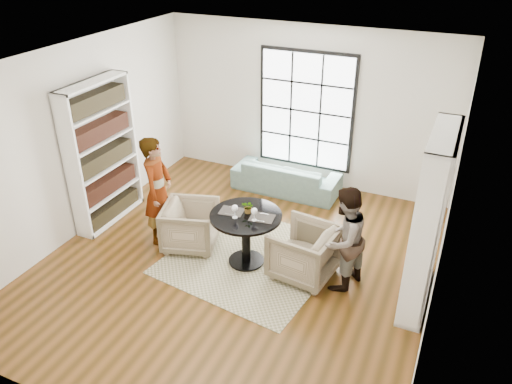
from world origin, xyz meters
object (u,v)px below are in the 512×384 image
at_px(flower_centerpiece, 248,207).
at_px(armchair_left, 191,226).
at_px(pedestal_table, 246,228).
at_px(person_left, 158,190).
at_px(wine_glass_right, 254,212).
at_px(person_right, 344,239).
at_px(armchair_right, 304,252).
at_px(sofa, 286,177).
at_px(wine_glass_left, 235,209).

bearing_deg(flower_centerpiece, armchair_left, -178.94).
bearing_deg(armchair_left, pedestal_table, -108.93).
relative_size(person_left, wine_glass_right, 8.69).
bearing_deg(person_right, pedestal_table, -68.63).
bearing_deg(armchair_right, sofa, -146.30).
relative_size(person_left, person_right, 1.15).
xyz_separation_m(armchair_left, person_right, (2.39, 0.02, 0.39)).
bearing_deg(person_right, armchair_right, -71.04).
distance_m(armchair_right, wine_glass_right, 0.92).
xyz_separation_m(armchair_left, wine_glass_right, (1.14, -0.13, 0.61)).
bearing_deg(pedestal_table, flower_centerpiece, 75.61).
distance_m(person_left, person_right, 2.94).
height_order(wine_glass_left, flower_centerpiece, wine_glass_left).
relative_size(sofa, person_right, 1.31).
bearing_deg(armchair_right, person_right, 97.38).
bearing_deg(armchair_left, flower_centerpiece, -105.59).
distance_m(sofa, person_left, 2.71).
distance_m(person_left, flower_centerpiece, 1.53).
distance_m(person_left, wine_glass_right, 1.70).
bearing_deg(person_left, wine_glass_left, -109.08).
distance_m(pedestal_table, sofa, 2.41).
xyz_separation_m(person_left, person_right, (2.94, 0.02, -0.11)).
bearing_deg(sofa, armchair_right, 117.18).
bearing_deg(wine_glass_right, person_left, 175.52).
bearing_deg(pedestal_table, wine_glass_right, -28.25).
bearing_deg(armchair_right, person_left, -82.10).
xyz_separation_m(pedestal_table, person_left, (-1.52, 0.04, 0.28)).
height_order(sofa, flower_centerpiece, flower_centerpiece).
relative_size(wine_glass_left, flower_centerpiece, 1.05).
relative_size(person_right, wine_glass_right, 7.55).
relative_size(armchair_left, armchair_right, 0.94).
distance_m(pedestal_table, armchair_right, 0.90).
height_order(armchair_left, wine_glass_left, wine_glass_left).
relative_size(armchair_left, wine_glass_left, 3.98).
xyz_separation_m(armchair_right, person_left, (-2.39, -0.02, 0.48)).
relative_size(pedestal_table, armchair_left, 1.28).
relative_size(armchair_left, person_left, 0.47).
height_order(armchair_right, wine_glass_right, wine_glass_right).
distance_m(person_left, wine_glass_left, 1.42).
distance_m(wine_glass_left, flower_centerpiece, 0.23).
distance_m(pedestal_table, person_right, 1.43).
height_order(person_right, wine_glass_left, person_right).
bearing_deg(wine_glass_right, wine_glass_left, -171.50).
bearing_deg(person_right, armchair_left, -70.52).
bearing_deg(person_left, person_right, -101.59).
xyz_separation_m(pedestal_table, armchair_left, (-0.97, 0.04, -0.23)).
distance_m(armchair_right, person_right, 0.66).
bearing_deg(person_right, sofa, -124.84).
distance_m(sofa, wine_glass_right, 2.60).
bearing_deg(sofa, flower_centerpiece, 97.90).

